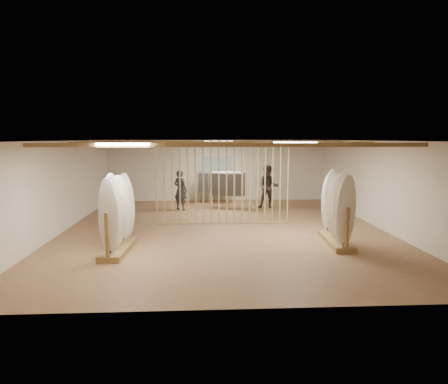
{
  "coord_description": "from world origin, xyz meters",
  "views": [
    {
      "loc": [
        -0.69,
        -12.41,
        2.87
      ],
      "look_at": [
        0.0,
        0.0,
        1.2
      ],
      "focal_mm": 32.0,
      "sensor_mm": 36.0,
      "label": 1
    }
  ],
  "objects": [
    {
      "name": "wall_right",
      "position": [
        5.0,
        0.0,
        1.4
      ],
      "size": [
        0.0,
        12.0,
        12.0
      ],
      "primitive_type": "plane",
      "rotation": [
        1.57,
        0.0,
        -1.57
      ],
      "color": "white",
      "rests_on": "ground"
    },
    {
      "name": "light_panels",
      "position": [
        0.0,
        0.0,
        2.74
      ],
      "size": [
        1.2,
        0.35,
        0.06
      ],
      "primitive_type": "cube",
      "color": "white",
      "rests_on": "ground"
    },
    {
      "name": "shopper_a",
      "position": [
        -1.56,
        3.55,
        0.92
      ],
      "size": [
        0.81,
        0.76,
        1.84
      ],
      "primitive_type": "imported",
      "rotation": [
        0.0,
        0.0,
        2.53
      ],
      "color": "#27292F",
      "rests_on": "floor"
    },
    {
      "name": "wall_left",
      "position": [
        -5.0,
        0.0,
        1.4
      ],
      "size": [
        0.0,
        12.0,
        12.0
      ],
      "primitive_type": "plane",
      "rotation": [
        1.57,
        0.0,
        1.57
      ],
      "color": "white",
      "rests_on": "ground"
    },
    {
      "name": "floor",
      "position": [
        0.0,
        0.0,
        0.0
      ],
      "size": [
        12.0,
        12.0,
        0.0
      ],
      "primitive_type": "plane",
      "color": "#956A48",
      "rests_on": "ground"
    },
    {
      "name": "rack_right",
      "position": [
        2.98,
        -1.89,
        0.67
      ],
      "size": [
        0.66,
        2.08,
        1.96
      ],
      "rotation": [
        0.0,
        0.0,
        -0.06
      ],
      "color": "#9A7946",
      "rests_on": "floor"
    },
    {
      "name": "clothing_rack_a",
      "position": [
        -0.21,
        5.0,
        0.93
      ],
      "size": [
        1.33,
        0.51,
        1.43
      ],
      "rotation": [
        0.0,
        0.0,
        -0.15
      ],
      "color": "silver",
      "rests_on": "floor"
    },
    {
      "name": "rack_left",
      "position": [
        -2.83,
        -2.32,
        0.68
      ],
      "size": [
        0.65,
        2.12,
        2.0
      ],
      "rotation": [
        0.0,
        0.0,
        -0.05
      ],
      "color": "#9A7946",
      "rests_on": "floor"
    },
    {
      "name": "wall_back",
      "position": [
        0.0,
        6.0,
        1.4
      ],
      "size": [
        12.0,
        0.0,
        12.0
      ],
      "primitive_type": "plane",
      "rotation": [
        1.57,
        0.0,
        0.0
      ],
      "color": "white",
      "rests_on": "ground"
    },
    {
      "name": "clothing_rack_b",
      "position": [
        0.35,
        3.64,
        1.02
      ],
      "size": [
        1.4,
        0.83,
        1.57
      ],
      "rotation": [
        0.0,
        0.0,
        -0.37
      ],
      "color": "silver",
      "rests_on": "floor"
    },
    {
      "name": "poster",
      "position": [
        0.0,
        5.98,
        1.6
      ],
      "size": [
        1.4,
        0.03,
        0.9
      ],
      "primitive_type": "cube",
      "color": "#399AC7",
      "rests_on": "ground"
    },
    {
      "name": "ceiling_slats",
      "position": [
        0.0,
        0.0,
        2.72
      ],
      "size": [
        9.5,
        6.12,
        0.1
      ],
      "primitive_type": "cube",
      "color": "#9A7946",
      "rests_on": "ground"
    },
    {
      "name": "wall_front",
      "position": [
        0.0,
        -6.0,
        1.4
      ],
      "size": [
        12.0,
        0.0,
        12.0
      ],
      "primitive_type": "plane",
      "rotation": [
        -1.57,
        0.0,
        0.0
      ],
      "color": "white",
      "rests_on": "ground"
    },
    {
      "name": "shopper_b",
      "position": [
        2.03,
        3.72,
        1.01
      ],
      "size": [
        1.11,
        0.94,
        2.02
      ],
      "primitive_type": "imported",
      "rotation": [
        0.0,
        0.0,
        -0.21
      ],
      "color": "#372E2A",
      "rests_on": "floor"
    },
    {
      "name": "ceiling",
      "position": [
        0.0,
        0.0,
        2.8
      ],
      "size": [
        12.0,
        12.0,
        0.0
      ],
      "primitive_type": "plane",
      "rotation": [
        3.14,
        0.0,
        0.0
      ],
      "color": "gray",
      "rests_on": "ground"
    },
    {
      "name": "bamboo_partition",
      "position": [
        0.0,
        0.8,
        1.4
      ],
      "size": [
        4.45,
        0.05,
        2.78
      ],
      "color": "tan",
      "rests_on": "ground"
    }
  ]
}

